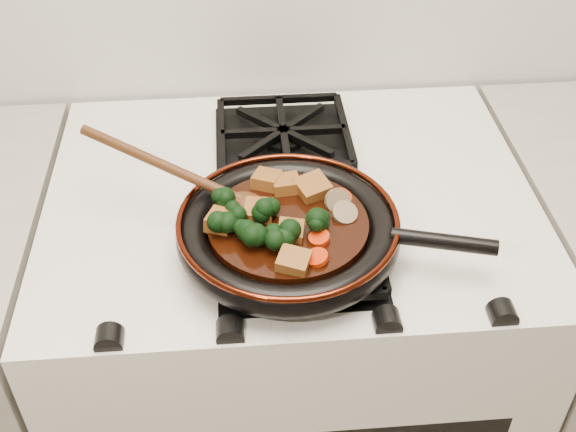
{
  "coord_description": "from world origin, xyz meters",
  "views": [
    {
      "loc": [
        -0.08,
        0.81,
        1.6
      ],
      "look_at": [
        -0.02,
        1.55,
        0.97
      ],
      "focal_mm": 45.0,
      "sensor_mm": 36.0,
      "label": 1
    }
  ],
  "objects": [
    {
      "name": "burner_grate_back",
      "position": [
        0.0,
        1.83,
        0.91
      ],
      "size": [
        0.23,
        0.23,
        0.03
      ],
      "primitive_type": null,
      "color": "black",
      "rests_on": "stove"
    },
    {
      "name": "tofu_cube_4",
      "position": [
        -0.1,
        1.56,
        0.97
      ],
      "size": [
        0.05,
        0.05,
        0.02
      ],
      "primitive_type": "cube",
      "rotation": [
        0.09,
        -0.01,
        2.54
      ],
      "color": "brown",
      "rests_on": "braising_sauce"
    },
    {
      "name": "carrot_coin_0",
      "position": [
        0.02,
        1.51,
        0.96
      ],
      "size": [
        0.03,
        0.03,
        0.02
      ],
      "primitive_type": "cylinder",
      "rotation": [
        0.12,
        -0.19,
        0.0
      ],
      "color": "red",
      "rests_on": "braising_sauce"
    },
    {
      "name": "tofu_cube_0",
      "position": [
        -0.01,
        1.52,
        0.97
      ],
      "size": [
        0.04,
        0.04,
        0.02
      ],
      "primitive_type": "cube",
      "rotation": [
        0.09,
        -0.08,
        1.39
      ],
      "color": "brown",
      "rests_on": "braising_sauce"
    },
    {
      "name": "broccoli_floret_2",
      "position": [
        -0.1,
        1.58,
        0.97
      ],
      "size": [
        0.08,
        0.08,
        0.06
      ],
      "primitive_type": null,
      "rotation": [
        0.07,
        -0.15,
        1.08
      ],
      "color": "black",
      "rests_on": "braising_sauce"
    },
    {
      "name": "tofu_cube_6",
      "position": [
        -0.02,
        1.47,
        0.97
      ],
      "size": [
        0.05,
        0.05,
        0.03
      ],
      "primitive_type": "cube",
      "rotation": [
        -0.11,
        -0.07,
        2.77
      ],
      "color": "brown",
      "rests_on": "braising_sauce"
    },
    {
      "name": "mushroom_slice_3",
      "position": [
        0.06,
        1.58,
        0.97
      ],
      "size": [
        0.04,
        0.04,
        0.03
      ],
      "primitive_type": "cylinder",
      "rotation": [
        0.94,
        0.0,
        0.33
      ],
      "color": "brown",
      "rests_on": "braising_sauce"
    },
    {
      "name": "mushroom_slice_0",
      "position": [
        -0.02,
        1.47,
        0.97
      ],
      "size": [
        0.04,
        0.04,
        0.02
      ],
      "primitive_type": "cylinder",
      "rotation": [
        0.55,
        0.0,
        0.56
      ],
      "color": "brown",
      "rests_on": "braising_sauce"
    },
    {
      "name": "tofu_cube_1",
      "position": [
        -0.11,
        1.55,
        0.97
      ],
      "size": [
        0.05,
        0.05,
        0.03
      ],
      "primitive_type": "cube",
      "rotation": [
        0.05,
        0.09,
        1.2
      ],
      "color": "brown",
      "rests_on": "braising_sauce"
    },
    {
      "name": "broccoli_floret_5",
      "position": [
        -0.05,
        1.56,
        0.97
      ],
      "size": [
        0.07,
        0.07,
        0.08
      ],
      "primitive_type": null,
      "rotation": [
        -0.22,
        -0.22,
        0.02
      ],
      "color": "black",
      "rests_on": "braising_sauce"
    },
    {
      "name": "stove",
      "position": [
        0.0,
        1.69,
        0.45
      ],
      "size": [
        0.76,
        0.6,
        0.9
      ],
      "primitive_type": "cube",
      "color": "silver",
      "rests_on": "ground"
    },
    {
      "name": "broccoli_floret_0",
      "position": [
        -0.1,
        1.55,
        0.97
      ],
      "size": [
        0.07,
        0.07,
        0.07
      ],
      "primitive_type": null,
      "rotation": [
        -0.1,
        -0.16,
        2.98
      ],
      "color": "black",
      "rests_on": "braising_sauce"
    },
    {
      "name": "mushroom_slice_2",
      "position": [
        0.03,
        1.62,
        0.97
      ],
      "size": [
        0.05,
        0.05,
        0.03
      ],
      "primitive_type": "cylinder",
      "rotation": [
        0.78,
        0.0,
        0.74
      ],
      "color": "brown",
      "rests_on": "braising_sauce"
    },
    {
      "name": "braising_sauce",
      "position": [
        -0.02,
        1.55,
        0.95
      ],
      "size": [
        0.22,
        0.22,
        0.02
      ],
      "primitive_type": "cylinder",
      "color": "black",
      "rests_on": "skillet"
    },
    {
      "name": "skillet",
      "position": [
        -0.01,
        1.55,
        0.94
      ],
      "size": [
        0.43,
        0.31,
        0.05
      ],
      "rotation": [
        0.0,
        0.0,
        -0.27
      ],
      "color": "black",
      "rests_on": "burner_grate_front"
    },
    {
      "name": "tofu_cube_3",
      "position": [
        -0.05,
        1.57,
        0.97
      ],
      "size": [
        0.05,
        0.05,
        0.02
      ],
      "primitive_type": "cube",
      "rotation": [
        -0.02,
        -0.08,
        1.39
      ],
      "color": "brown",
      "rests_on": "braising_sauce"
    },
    {
      "name": "broccoli_floret_1",
      "position": [
        -0.07,
        1.51,
        0.97
      ],
      "size": [
        0.08,
        0.09,
        0.06
      ],
      "primitive_type": null,
      "rotation": [
        0.05,
        -0.06,
        0.66
      ],
      "color": "black",
      "rests_on": "braising_sauce"
    },
    {
      "name": "burner_grate_front",
      "position": [
        0.0,
        1.55,
        0.91
      ],
      "size": [
        0.23,
        0.23,
        0.03
      ],
      "primitive_type": null,
      "color": "black",
      "rests_on": "stove"
    },
    {
      "name": "carrot_coin_3",
      "position": [
        0.02,
        1.47,
        0.96
      ],
      "size": [
        0.03,
        0.03,
        0.02
      ],
      "primitive_type": "cylinder",
      "rotation": [
        0.03,
        -0.24,
        0.0
      ],
      "color": "red",
      "rests_on": "braising_sauce"
    },
    {
      "name": "broccoli_floret_4",
      "position": [
        -0.03,
        1.51,
        0.97
      ],
      "size": [
        0.08,
        0.08,
        0.07
      ],
      "primitive_type": null,
      "rotation": [
        -0.13,
        0.1,
        1.96
      ],
      "color": "black",
      "rests_on": "braising_sauce"
    },
    {
      "name": "wooden_spoon",
      "position": [
        -0.14,
        1.63,
        0.98
      ],
      "size": [
        0.16,
        0.1,
        0.26
      ],
      "rotation": [
        0.0,
        0.0,
        2.69
      ],
      "color": "#45240E",
      "rests_on": "braising_sauce"
    },
    {
      "name": "tofu_cube_5",
      "position": [
        0.03,
        1.61,
        0.97
      ],
      "size": [
        0.06,
        0.06,
        0.03
      ],
      "primitive_type": "cube",
      "rotation": [
        -0.09,
        -0.1,
        1.96
      ],
      "color": "brown",
      "rests_on": "braising_sauce"
    },
    {
      "name": "tofu_cube_7",
      "position": [
        -0.04,
        1.64,
        0.97
      ],
      "size": [
        0.05,
        0.05,
        0.02
      ],
      "primitive_type": "cube",
      "rotation": [
        0.1,
        0.01,
        2.74
      ],
      "color": "brown",
      "rests_on": "braising_sauce"
    },
    {
      "name": "broccoli_floret_3",
      "position": [
        0.02,
        1.53,
        0.97
      ],
      "size": [
        0.07,
        0.08,
        0.07
      ],
      "primitive_type": null,
      "rotation": [
        0.05,
        0.21,
        1.74
      ],
      "color": "black",
      "rests_on": "braising_sauce"
    },
    {
      "name": "tofu_cube_2",
      "position": [
        -0.01,
        1.63,
        0.97
      ],
      "size": [
        0.04,
        0.04,
        0.02
      ],
      "primitive_type": "cube",
      "rotation": [
        -0.03,
        0.07,
        1.66
      ],
      "color": "brown",
      "rests_on": "braising_sauce"
    },
    {
      "name": "mushroom_slice_1",
      "position": [
        0.06,
        1.56,
        0.97
      ],
      "size": [
        0.04,
        0.04,
        0.02
      ],
      "primitive_type": "cylinder",
      "rotation": [
        0.46,
        0.0,
        0.31
      ],
      "color": "brown",
      "rests_on": "braising_sauce"
    },
    {
      "name": "carrot_coin_1",
      "position": [
        0.07,
        1.6,
        0.96
      ],
      "size": [
        0.03,
        0.03,
        0.02
      ],
      "primitive_type": "cylinder",
      "rotation": [
        0.15,
        0.3,
        0.0
      ],
      "color": "red",
      "rests_on": "braising_sauce"
    },
    {
      "name": "carrot_coin_2",
      "position": [
        -0.05,
        1.58,
        0.96
      ],
      "size": [
        0.03,
        0.03,
        0.02
      ],
      "primitive_type": "cylinder",
      "rotation": [
        -0.13,
        -0.33,
        0.0
      ],
      "color": "red",
      "rests_on": "braising_sauce"
    }
  ]
}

